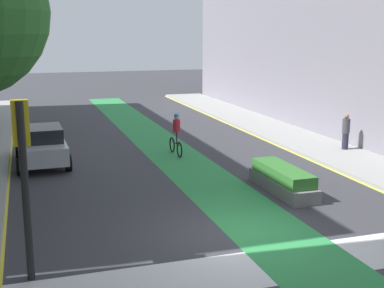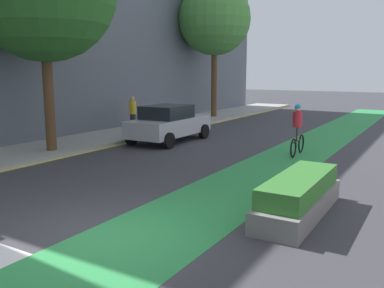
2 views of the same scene
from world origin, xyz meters
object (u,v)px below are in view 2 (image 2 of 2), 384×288
(pedestrian_sidewalk_left_a, at_px, (133,112))
(street_tree_far, at_px, (215,19))
(median_planter, at_px, (299,196))
(car_silver_left_far, at_px, (169,123))
(cyclist_in_lane, at_px, (297,129))

(pedestrian_sidewalk_left_a, xyz_separation_m, street_tree_far, (0.69, 7.32, 5.19))
(median_planter, bearing_deg, pedestrian_sidewalk_left_a, 143.84)
(pedestrian_sidewalk_left_a, height_order, median_planter, pedestrian_sidewalk_left_a)
(pedestrian_sidewalk_left_a, bearing_deg, median_planter, -36.16)
(car_silver_left_far, relative_size, median_planter, 1.27)
(car_silver_left_far, distance_m, cyclist_in_lane, 5.63)
(pedestrian_sidewalk_left_a, relative_size, median_planter, 0.49)
(car_silver_left_far, distance_m, median_planter, 9.85)
(cyclist_in_lane, xyz_separation_m, median_planter, (1.92, -6.18, -0.57))
(street_tree_far, bearing_deg, cyclist_in_lane, -47.90)
(street_tree_far, bearing_deg, car_silver_left_far, -74.30)
(cyclist_in_lane, xyz_separation_m, pedestrian_sidewalk_left_a, (-8.79, 1.65, 0.00))
(cyclist_in_lane, height_order, street_tree_far, street_tree_far)
(pedestrian_sidewalk_left_a, distance_m, median_planter, 13.28)
(cyclist_in_lane, xyz_separation_m, street_tree_far, (-8.10, 8.97, 5.19))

